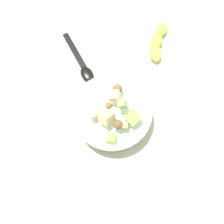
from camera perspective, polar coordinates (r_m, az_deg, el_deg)
The scene contains 5 objects.
ground_plane at distance 0.73m, azimuth -1.11°, elevation -0.49°, with size 2.40×2.40×0.00m, color silver.
placemat at distance 0.73m, azimuth -1.12°, elevation -0.42°, with size 0.49×0.38×0.01m, color #BCB299.
salad_bowl at distance 0.69m, azimuth 0.04°, elevation -0.25°, with size 0.22×0.22×0.12m.
serving_spoon at distance 0.79m, azimuth -6.80°, elevation 10.89°, with size 0.20×0.04×0.01m.
banana_whole at distance 0.83m, azimuth 10.59°, elevation 15.80°, with size 0.13×0.12×0.04m.
Camera 1 is at (-0.21, 0.09, 0.70)m, focal length 39.31 mm.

